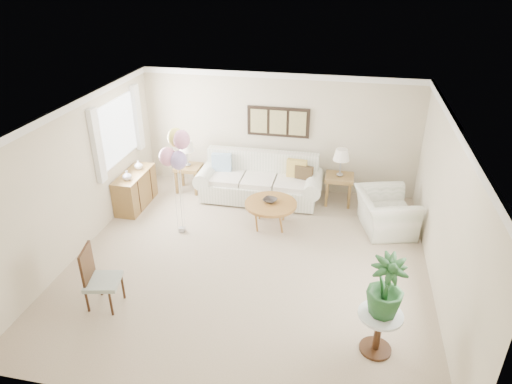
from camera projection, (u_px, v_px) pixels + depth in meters
The scene contains 18 objects.
ground_plane at pixel (249, 261), 7.88m from camera, with size 6.00×6.00×0.00m, color #B4A28D.
room_shell at pixel (243, 173), 7.24m from camera, with size 6.04×6.04×2.60m.
wall_art_triptych at pixel (278, 122), 9.76m from camera, with size 1.35×0.06×0.65m.
sofa at pixel (260, 182), 9.80m from camera, with size 2.67×1.00×0.99m.
end_table_left at pixel (188, 170), 10.08m from camera, with size 0.55×0.50×0.60m.
end_table_right at pixel (339, 180), 9.54m from camera, with size 0.58×0.53×0.63m.
lamp_left at pixel (187, 147), 9.83m from camera, with size 0.33×0.33×0.58m.
lamp_right at pixel (342, 156), 9.29m from camera, with size 0.34×0.34×0.60m.
coffee_table at pixel (271, 205), 8.73m from camera, with size 1.00×1.00×0.51m.
decor_bowl at pixel (270, 200), 8.73m from camera, with size 0.26×0.26×0.06m, color #2A2422.
armchair at pixel (385, 212), 8.67m from camera, with size 1.14×1.00×0.74m, color silver.
side_table at pixel (379, 323), 5.88m from camera, with size 0.58×0.58×0.63m.
potted_plant at pixel (386, 287), 5.63m from camera, with size 0.47×0.47×0.84m, color #1F4524.
accent_chair at pixel (98, 277), 6.68m from camera, with size 0.57×0.57×0.98m.
credenza at pixel (135, 190), 9.52m from camera, with size 0.46×1.20×0.74m.
vase_white at pixel (127, 175), 9.04m from camera, with size 0.18×0.18×0.19m, color #B2B2C7.
vase_sage at pixel (138, 165), 9.51m from camera, with size 0.18×0.18×0.19m, color silver.
balloon_cluster at pixel (176, 149), 7.98m from camera, with size 0.55×0.45×2.05m.
Camera 1 is at (1.43, -6.31, 4.66)m, focal length 32.00 mm.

